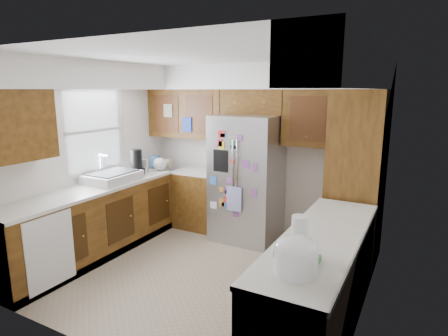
{
  "coord_description": "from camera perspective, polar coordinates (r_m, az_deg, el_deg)",
  "views": [
    {
      "loc": [
        2.19,
        -3.53,
        2.14
      ],
      "look_at": [
        0.09,
        0.35,
        1.22
      ],
      "focal_mm": 30.0,
      "sensor_mm": 36.0,
      "label": 1
    }
  ],
  "objects": [
    {
      "name": "right_counter_run",
      "position": [
        3.57,
        14.41,
        -17.38
      ],
      "size": [
        0.63,
        2.25,
        0.92
      ],
      "color": "#3A240B",
      "rests_on": "ground"
    },
    {
      "name": "bridge_cabinet",
      "position": [
        5.42,
        4.67,
        10.01
      ],
      "size": [
        0.96,
        0.34,
        0.35
      ],
      "primitive_type": "cube",
      "color": "#3A240B",
      "rests_on": "fridge"
    },
    {
      "name": "sink_assembly",
      "position": [
        5.3,
        -16.64,
        -1.28
      ],
      "size": [
        0.52,
        0.7,
        0.37
      ],
      "color": "silver",
      "rests_on": "left_counter_run"
    },
    {
      "name": "fridge_top_items",
      "position": [
        5.45,
        3.85,
        13.16
      ],
      "size": [
        0.59,
        0.36,
        0.27
      ],
      "color": "#142B98",
      "rests_on": "bridge_cabinet"
    },
    {
      "name": "left_counter_clutter",
      "position": [
        5.77,
        -11.48,
        0.66
      ],
      "size": [
        0.41,
        0.83,
        0.38
      ],
      "color": "black",
      "rests_on": "left_counter_run"
    },
    {
      "name": "rice_cooker",
      "position": [
        2.63,
        10.9,
        -12.84
      ],
      "size": [
        0.31,
        0.3,
        0.26
      ],
      "color": "white",
      "rests_on": "right_counter_run"
    },
    {
      "name": "pantry",
      "position": [
        4.85,
        19.54,
        -1.59
      ],
      "size": [
        0.6,
        0.9,
        2.15
      ],
      "primitive_type": "cube",
      "color": "#3A240B",
      "rests_on": "ground"
    },
    {
      "name": "paper_towel",
      "position": [
        2.95,
        11.46,
        -9.86
      ],
      "size": [
        0.13,
        0.13,
        0.29
      ],
      "primitive_type": "cylinder",
      "color": "white",
      "rests_on": "right_counter_run"
    },
    {
      "name": "left_counter_run",
      "position": [
        5.31,
        -15.76,
        -7.48
      ],
      "size": [
        1.36,
        3.2,
        0.92
      ],
      "color": "#3A240B",
      "rests_on": "ground"
    },
    {
      "name": "floor",
      "position": [
        4.67,
        -3.12,
        -15.49
      ],
      "size": [
        3.6,
        3.6,
        0.0
      ],
      "primitive_type": "plane",
      "color": "tan",
      "rests_on": "ground"
    },
    {
      "name": "room_shell",
      "position": [
        4.53,
        -2.11,
        7.76
      ],
      "size": [
        3.64,
        3.24,
        2.52
      ],
      "color": "white",
      "rests_on": "ground"
    },
    {
      "name": "fridge",
      "position": [
        5.36,
        3.5,
        -1.61
      ],
      "size": [
        0.9,
        0.79,
        1.8
      ],
      "color": "#A5A4AA",
      "rests_on": "ground"
    }
  ]
}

